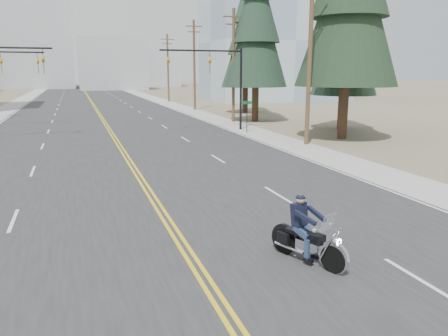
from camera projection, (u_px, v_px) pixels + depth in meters
name	position (u px, v px, depth m)	size (l,w,h in m)	color
road	(92.00, 103.00, 70.14)	(20.00, 200.00, 0.01)	#303033
sidewalk_left	(14.00, 105.00, 66.52)	(3.00, 200.00, 0.01)	#A5A5A0
sidewalk_right	(163.00, 102.00, 73.76)	(3.00, 200.00, 0.01)	#A5A5A0
traffic_mast_right	(219.00, 72.00, 36.78)	(7.10, 0.26, 7.00)	black
street_sign	(247.00, 111.00, 36.19)	(0.90, 0.06, 2.62)	black
utility_pole_b	(310.00, 57.00, 29.35)	(2.20, 0.30, 11.50)	brown
utility_pole_c	(233.00, 64.00, 43.26)	(2.20, 0.30, 11.00)	brown
utility_pole_d	(194.00, 64.00, 57.07)	(2.20, 0.30, 11.50)	brown
utility_pole_e	(168.00, 67.00, 72.84)	(2.20, 0.30, 11.00)	brown
glass_building	(275.00, 43.00, 78.05)	(24.00, 16.00, 20.00)	#9EB5CC
haze_bldg_b	(112.00, 64.00, 121.97)	(18.00, 14.00, 14.00)	#ADB2B7
haze_bldg_c	(238.00, 56.00, 117.75)	(16.00, 12.00, 18.00)	#B7BCC6
haze_bldg_d	(37.00, 44.00, 128.24)	(20.00, 15.00, 26.00)	#ADB2B7
haze_bldg_e	(157.00, 68.00, 150.64)	(14.00, 14.00, 12.00)	#B7BCC6
motorcyclist	(308.00, 230.00, 11.55)	(1.00, 2.33, 1.82)	black
conifer_mid	(347.00, 27.00, 36.90)	(5.67, 5.67, 15.11)	#382619
conifer_tall	(256.00, 19.00, 42.93)	(6.32, 6.32, 17.55)	#382619
conifer_far	(246.00, 37.00, 52.22)	(5.87, 5.87, 15.71)	#382619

